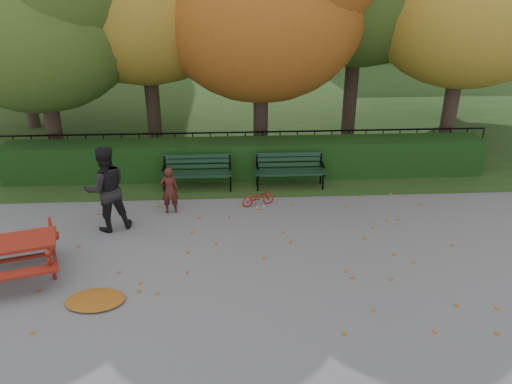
{
  "coord_description": "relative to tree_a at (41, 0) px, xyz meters",
  "views": [
    {
      "loc": [
        -0.44,
        -8.33,
        5.36
      ],
      "look_at": [
        0.08,
        1.18,
        1.0
      ],
      "focal_mm": 35.0,
      "sensor_mm": 36.0,
      "label": 1
    }
  ],
  "objects": [
    {
      "name": "tree_a",
      "position": [
        0.0,
        0.0,
        0.0
      ],
      "size": [
        5.88,
        5.6,
        7.48
      ],
      "color": "#2D201A",
      "rests_on": "ground"
    },
    {
      "name": "adult",
      "position": [
        2.07,
        -3.98,
        -3.56
      ],
      "size": [
        1.15,
        1.04,
        1.92
      ],
      "primitive_type": "imported",
      "rotation": [
        0.0,
        0.0,
        3.55
      ],
      "color": "black",
      "rests_on": "ground"
    },
    {
      "name": "bench_left",
      "position": [
        3.89,
        -1.88,
        -4.0
      ],
      "size": [
        1.8,
        0.57,
        0.88
      ],
      "color": "black",
      "rests_on": "ground"
    },
    {
      "name": "picnic_table",
      "position": [
        0.59,
        -5.88,
        -3.91
      ],
      "size": [
        2.16,
        1.92,
        0.89
      ],
      "rotation": [
        0.0,
        0.0,
        0.28
      ],
      "color": "maroon",
      "rests_on": "ground"
    },
    {
      "name": "bicycle",
      "position": [
        5.39,
        -3.0,
        -4.31
      ],
      "size": [
        0.85,
        0.5,
        0.42
      ],
      "primitive_type": "imported",
      "rotation": [
        0.0,
        0.0,
        1.86
      ],
      "color": "#A8130F",
      "rests_on": "ground"
    },
    {
      "name": "leaf_pile",
      "position": [
        2.34,
        -6.66,
        -4.48
      ],
      "size": [
        1.1,
        0.81,
        0.07
      ],
      "primitive_type": "ellipsoid",
      "rotation": [
        0.0,
        0.0,
        0.1
      ],
      "color": "brown",
      "rests_on": "ground"
    },
    {
      "name": "iron_fence",
      "position": [
        5.19,
        -0.28,
        -3.98
      ],
      "size": [
        14.0,
        0.04,
        1.02
      ],
      "color": "black",
      "rests_on": "ground"
    },
    {
      "name": "ground",
      "position": [
        5.19,
        -5.58,
        -4.52
      ],
      "size": [
        90.0,
        90.0,
        0.0
      ],
      "primitive_type": "plane",
      "color": "slate",
      "rests_on": "ground"
    },
    {
      "name": "hedge",
      "position": [
        5.19,
        -1.08,
        -4.02
      ],
      "size": [
        13.0,
        0.9,
        1.0
      ],
      "primitive_type": "cube",
      "color": "black",
      "rests_on": "ground"
    },
    {
      "name": "leaf_scatter",
      "position": [
        5.19,
        -5.28,
        -4.51
      ],
      "size": [
        9.0,
        5.7,
        0.01
      ],
      "primitive_type": null,
      "color": "brown",
      "rests_on": "ground"
    },
    {
      "name": "child",
      "position": [
        3.32,
        -3.25,
        -3.95
      ],
      "size": [
        0.44,
        0.32,
        1.13
      ],
      "primitive_type": "imported",
      "rotation": [
        0.0,
        0.0,
        3.26
      ],
      "color": "#451916",
      "rests_on": "ground"
    },
    {
      "name": "grass_strip",
      "position": [
        5.19,
        8.42,
        -4.52
      ],
      "size": [
        90.0,
        90.0,
        0.0
      ],
      "primitive_type": "plane",
      "color": "#1D3616",
      "rests_on": "ground"
    },
    {
      "name": "bench_right",
      "position": [
        6.29,
        -1.88,
        -4.0
      ],
      "size": [
        1.8,
        0.57,
        0.88
      ],
      "color": "black",
      "rests_on": "ground"
    }
  ]
}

